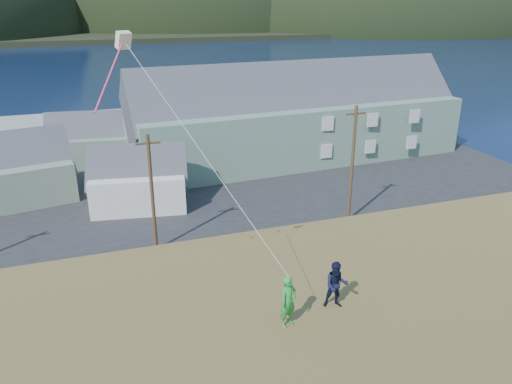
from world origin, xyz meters
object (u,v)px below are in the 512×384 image
lodge (298,115)px  shed_palegreen_near (9,172)px  wharf (86,125)px  shed_white (138,179)px  shed_palegreen_far (96,140)px  kite_flyer_green (288,301)px  kite_flyer_navy (336,285)px

lodge → shed_palegreen_near: (-27.97, -3.58, -2.07)m
wharf → shed_white: bearing=-83.1°
shed_white → shed_palegreen_far: (-2.76, 13.59, 0.09)m
wharf → shed_palegreen_far: (0.89, -16.52, 2.09)m
lodge → shed_palegreen_far: lodge is taller
wharf → kite_flyer_green: bearing=-84.9°
lodge → wharf: bearing=131.1°
kite_flyer_navy → lodge: bearing=86.9°
shed_palegreen_near → shed_white: (10.14, -4.65, -0.29)m
shed_palegreen_near → wharf: bearing=64.3°
wharf → lodge: lodge is taller
shed_palegreen_far → kite_flyer_green: (4.30, -41.78, 5.48)m
shed_palegreen_far → kite_flyer_green: bearing=-76.5°
shed_white → wharf: bearing=106.3°
wharf → shed_palegreen_near: shed_palegreen_near is taller
wharf → shed_white: size_ratio=2.98×
shed_palegreen_far → kite_flyer_green: kite_flyer_green is taller
shed_palegreen_far → kite_flyer_green: 42.36m
lodge → shed_palegreen_far: 21.41m
wharf → lodge: bearing=-45.5°
shed_palegreen_near → shed_palegreen_far: bearing=39.1°
wharf → kite_flyer_green: kite_flyer_green is taller
lodge → shed_white: 19.79m
shed_palegreen_far → lodge: bearing=-7.0°
lodge → kite_flyer_green: (-16.30, -36.42, 3.22)m
wharf → kite_flyer_navy: (6.99, -57.90, 7.54)m
wharf → kite_flyer_navy: size_ratio=16.56×
shed_white → kite_flyer_navy: kite_flyer_navy is taller
lodge → kite_flyer_green: lodge is taller
kite_flyer_green → wharf: bearing=69.8°
kite_flyer_green → kite_flyer_navy: kite_flyer_green is taller
shed_white → kite_flyer_green: 28.78m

